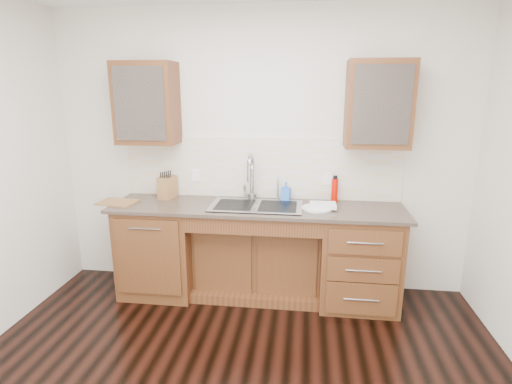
# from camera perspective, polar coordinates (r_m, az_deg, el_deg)

# --- Properties ---
(wall_back) EXTENTS (4.00, 0.10, 2.70)m
(wall_back) POSITION_cam_1_polar(r_m,az_deg,el_deg) (3.94, 0.74, 5.68)
(wall_back) COLOR beige
(wall_back) RESTS_ON ground
(base_cabinet_left) EXTENTS (0.70, 0.62, 0.88)m
(base_cabinet_left) POSITION_cam_1_polar(r_m,az_deg,el_deg) (4.07, -13.45, -7.78)
(base_cabinet_left) COLOR #593014
(base_cabinet_left) RESTS_ON ground
(base_cabinet_center) EXTENTS (1.20, 0.44, 0.70)m
(base_cabinet_center) POSITION_cam_1_polar(r_m,az_deg,el_deg) (3.97, 0.24, -9.37)
(base_cabinet_center) COLOR #593014
(base_cabinet_center) RESTS_ON ground
(base_cabinet_right) EXTENTS (0.70, 0.62, 0.88)m
(base_cabinet_right) POSITION_cam_1_polar(r_m,az_deg,el_deg) (3.86, 14.41, -9.11)
(base_cabinet_right) COLOR #593014
(base_cabinet_right) RESTS_ON ground
(countertop) EXTENTS (2.70, 0.65, 0.03)m
(countertop) POSITION_cam_1_polar(r_m,az_deg,el_deg) (3.68, 0.05, -2.24)
(countertop) COLOR #84705B
(countertop) RESTS_ON base_cabinet_left
(backsplash) EXTENTS (2.70, 0.02, 0.59)m
(backsplash) POSITION_cam_1_polar(r_m,az_deg,el_deg) (3.91, 0.63, 3.44)
(backsplash) COLOR beige
(backsplash) RESTS_ON wall_back
(sink) EXTENTS (0.84, 0.46, 0.19)m
(sink) POSITION_cam_1_polar(r_m,az_deg,el_deg) (3.69, 0.02, -3.35)
(sink) COLOR #9E9EA5
(sink) RESTS_ON countertop
(faucet) EXTENTS (0.04, 0.04, 0.40)m
(faucet) POSITION_cam_1_polar(r_m,az_deg,el_deg) (3.84, -0.58, 1.79)
(faucet) COLOR #999993
(faucet) RESTS_ON countertop
(filter_tap) EXTENTS (0.02, 0.02, 0.24)m
(filter_tap) POSITION_cam_1_polar(r_m,az_deg,el_deg) (3.84, 3.14, 0.55)
(filter_tap) COLOR #999993
(filter_tap) RESTS_ON countertop
(upper_cabinet_left) EXTENTS (0.55, 0.34, 0.75)m
(upper_cabinet_left) POSITION_cam_1_polar(r_m,az_deg,el_deg) (3.94, -15.32, 12.12)
(upper_cabinet_left) COLOR #593014
(upper_cabinet_left) RESTS_ON wall_back
(upper_cabinet_right) EXTENTS (0.55, 0.34, 0.75)m
(upper_cabinet_right) POSITION_cam_1_polar(r_m,az_deg,el_deg) (3.70, 17.08, 11.87)
(upper_cabinet_right) COLOR #593014
(upper_cabinet_right) RESTS_ON wall_back
(outlet_left) EXTENTS (0.08, 0.01, 0.12)m
(outlet_left) POSITION_cam_1_polar(r_m,az_deg,el_deg) (4.04, -8.61, 2.40)
(outlet_left) COLOR white
(outlet_left) RESTS_ON backsplash
(outlet_right) EXTENTS (0.08, 0.01, 0.12)m
(outlet_right) POSITION_cam_1_polar(r_m,az_deg,el_deg) (3.89, 10.16, 1.89)
(outlet_right) COLOR white
(outlet_right) RESTS_ON backsplash
(soap_bottle) EXTENTS (0.09, 0.10, 0.18)m
(soap_bottle) POSITION_cam_1_polar(r_m,az_deg,el_deg) (3.85, 4.29, 0.10)
(soap_bottle) COLOR blue
(soap_bottle) RESTS_ON countertop
(water_bottle) EXTENTS (0.08, 0.08, 0.22)m
(water_bottle) POSITION_cam_1_polar(r_m,az_deg,el_deg) (3.86, 11.17, 0.24)
(water_bottle) COLOR #C00C00
(water_bottle) RESTS_ON countertop
(plate) EXTENTS (0.33, 0.33, 0.02)m
(plate) POSITION_cam_1_polar(r_m,az_deg,el_deg) (3.63, 8.69, -2.29)
(plate) COLOR silver
(plate) RESTS_ON countertop
(dish_towel) EXTENTS (0.23, 0.17, 0.04)m
(dish_towel) POSITION_cam_1_polar(r_m,az_deg,el_deg) (3.63, 9.54, -1.88)
(dish_towel) COLOR white
(dish_towel) RESTS_ON plate
(knife_block) EXTENTS (0.16, 0.21, 0.21)m
(knife_block) POSITION_cam_1_polar(r_m,az_deg,el_deg) (4.02, -12.54, 0.67)
(knife_block) COLOR #8E5B3A
(knife_block) RESTS_ON countertop
(cutting_board) EXTENTS (0.37, 0.28, 0.02)m
(cutting_board) POSITION_cam_1_polar(r_m,az_deg,el_deg) (3.99, -19.17, -1.40)
(cutting_board) COLOR #AA6135
(cutting_board) RESTS_ON countertop
(cup_left_a) EXTENTS (0.17, 0.17, 0.10)m
(cup_left_a) POSITION_cam_1_polar(r_m,az_deg,el_deg) (3.97, -16.10, 11.39)
(cup_left_a) COLOR silver
(cup_left_a) RESTS_ON upper_cabinet_left
(cup_left_b) EXTENTS (0.13, 0.13, 0.10)m
(cup_left_b) POSITION_cam_1_polar(r_m,az_deg,el_deg) (3.93, -14.59, 11.45)
(cup_left_b) COLOR white
(cup_left_b) RESTS_ON upper_cabinet_left
(cup_right_a) EXTENTS (0.12, 0.12, 0.09)m
(cup_right_a) POSITION_cam_1_polar(r_m,az_deg,el_deg) (3.69, 15.39, 11.13)
(cup_right_a) COLOR white
(cup_right_a) RESTS_ON upper_cabinet_right
(cup_right_b) EXTENTS (0.11, 0.11, 0.10)m
(cup_right_b) POSITION_cam_1_polar(r_m,az_deg,el_deg) (3.72, 18.09, 11.00)
(cup_right_b) COLOR white
(cup_right_b) RESTS_ON upper_cabinet_right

